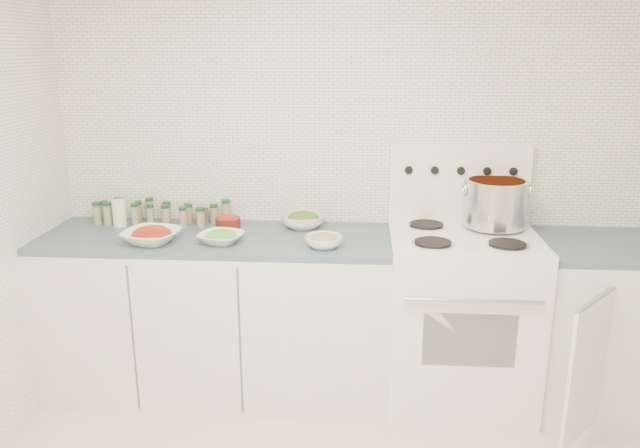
{
  "coord_description": "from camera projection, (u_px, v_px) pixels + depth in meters",
  "views": [
    {
      "loc": [
        -0.06,
        -1.93,
        1.87
      ],
      "look_at": [
        -0.26,
        1.14,
        0.99
      ],
      "focal_mm": 35.0,
      "sensor_mm": 36.0,
      "label": 1
    }
  ],
  "objects": [
    {
      "name": "room_walls",
      "position": [
        380.0,
        150.0,
        1.93
      ],
      "size": [
        3.54,
        3.04,
        2.52
      ],
      "color": "white",
      "rests_on": "ground"
    },
    {
      "name": "counter_left",
      "position": [
        219.0,
        313.0,
        3.43
      ],
      "size": [
        1.85,
        0.62,
        0.9
      ],
      "color": "white",
      "rests_on": "ground"
    },
    {
      "name": "stove",
      "position": [
        459.0,
        313.0,
        3.33
      ],
      "size": [
        0.76,
        0.7,
        1.36
      ],
      "color": "white",
      "rests_on": "ground"
    },
    {
      "name": "counter_right",
      "position": [
        616.0,
        325.0,
        3.29
      ],
      "size": [
        0.89,
        0.93,
        0.9
      ],
      "color": "white",
      "rests_on": "ground"
    },
    {
      "name": "stock_pot",
      "position": [
        495.0,
        201.0,
        3.29
      ],
      "size": [
        0.34,
        0.32,
        0.25
      ],
      "rotation": [
        0.0,
        0.0,
        -0.23
      ],
      "color": "silver",
      "rests_on": "stove"
    },
    {
      "name": "bowl_tomato",
      "position": [
        152.0,
        235.0,
        3.17
      ],
      "size": [
        0.33,
        0.33,
        0.09
      ],
      "color": "white",
      "rests_on": "counter_left"
    },
    {
      "name": "bowl_snowpea",
      "position": [
        221.0,
        237.0,
        3.17
      ],
      "size": [
        0.27,
        0.27,
        0.07
      ],
      "color": "white",
      "rests_on": "counter_left"
    },
    {
      "name": "bowl_broccoli",
      "position": [
        303.0,
        220.0,
        3.44
      ],
      "size": [
        0.26,
        0.26,
        0.1
      ],
      "color": "white",
      "rests_on": "counter_left"
    },
    {
      "name": "bowl_zucchini",
      "position": [
        324.0,
        241.0,
        3.11
      ],
      "size": [
        0.24,
        0.24,
        0.08
      ],
      "color": "white",
      "rests_on": "counter_left"
    },
    {
      "name": "bowl_pepper",
      "position": [
        228.0,
        223.0,
        3.4
      ],
      "size": [
        0.14,
        0.14,
        0.08
      ],
      "color": "#5D180F",
      "rests_on": "counter_left"
    },
    {
      "name": "salt_canister",
      "position": [
        119.0,
        213.0,
        3.47
      ],
      "size": [
        0.09,
        0.09,
        0.15
      ],
      "primitive_type": "cylinder",
      "rotation": [
        0.0,
        0.0,
        0.25
      ],
      "color": "white",
      "rests_on": "counter_left"
    },
    {
      "name": "tin_can",
      "position": [
        202.0,
        215.0,
        3.53
      ],
      "size": [
        0.08,
        0.08,
        0.1
      ],
      "primitive_type": "cylinder",
      "rotation": [
        0.0,
        0.0,
        -0.08
      ],
      "color": "#9C9884",
      "rests_on": "counter_left"
    },
    {
      "name": "spice_cluster",
      "position": [
        158.0,
        213.0,
        3.52
      ],
      "size": [
        0.77,
        0.16,
        0.14
      ],
      "color": "gray",
      "rests_on": "counter_left"
    }
  ]
}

